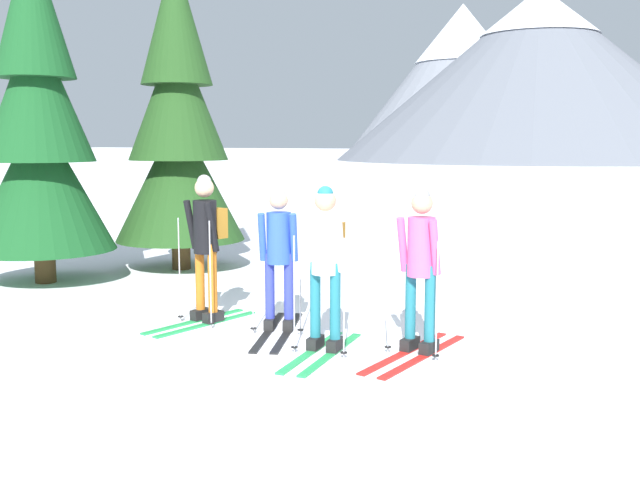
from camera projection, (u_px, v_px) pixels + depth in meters
ground_plane at (289, 335)px, 8.24m from camera, size 400.00×400.00×0.00m
skier_in_black at (206, 239)px, 8.73m from camera, size 0.61×1.59×1.77m
skier_in_blue at (279, 252)px, 8.36m from camera, size 0.93×1.76×1.65m
skier_in_white at (326, 259)px, 7.51m from camera, size 0.61×1.64×1.72m
skier_in_pink at (420, 265)px, 7.43m from camera, size 0.61×1.81×1.69m
pine_tree_near at (178, 128)px, 12.23m from camera, size 2.16×2.16×5.23m
pine_tree_mid at (38, 126)px, 11.02m from camera, size 2.17×2.17×5.24m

